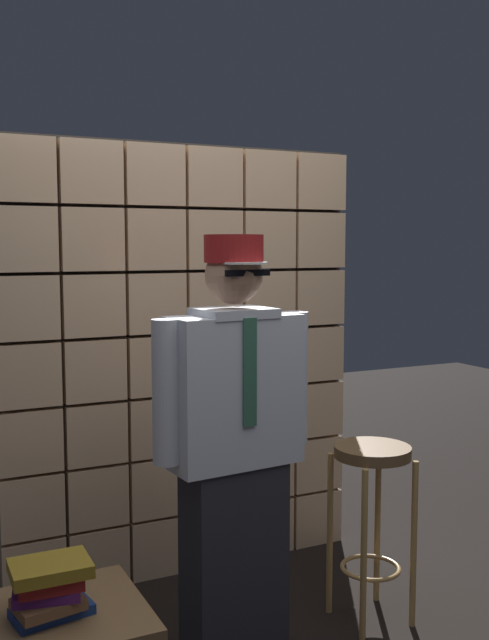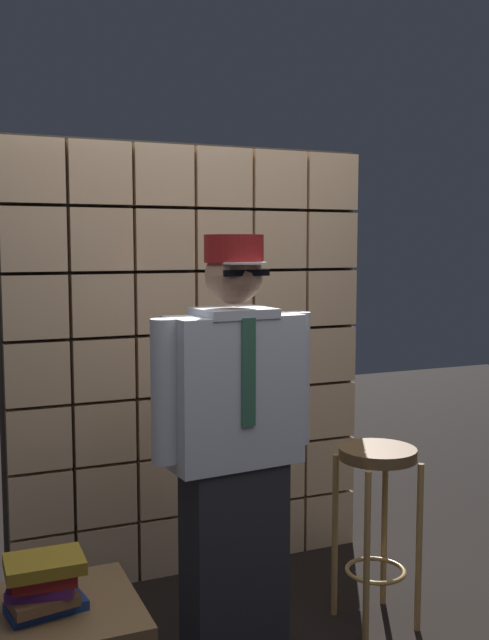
{
  "view_description": "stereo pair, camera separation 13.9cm",
  "coord_description": "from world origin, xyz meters",
  "px_view_note": "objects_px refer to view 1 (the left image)",
  "views": [
    {
      "loc": [
        -1.35,
        -2.07,
        1.68
      ],
      "look_at": [
        -0.12,
        0.45,
        1.4
      ],
      "focal_mm": 41.34,
      "sensor_mm": 36.0,
      "label": 1
    },
    {
      "loc": [
        -1.22,
        -2.13,
        1.68
      ],
      "look_at": [
        -0.12,
        0.45,
        1.4
      ],
      "focal_mm": 41.34,
      "sensor_mm": 36.0,
      "label": 2
    }
  ],
  "objects_px": {
    "coffee_mug": "(42,603)",
    "standing_person": "(234,446)",
    "book_stack": "(49,588)",
    "bar_stool": "(372,491)",
    "side_table": "(65,630)"
  },
  "relations": [
    {
      "from": "coffee_mug",
      "to": "standing_person",
      "type": "bearing_deg",
      "value": 17.17
    },
    {
      "from": "coffee_mug",
      "to": "bar_stool",
      "type": "bearing_deg",
      "value": 11.45
    },
    {
      "from": "side_table",
      "to": "coffee_mug",
      "type": "bearing_deg",
      "value": -171.07
    },
    {
      "from": "bar_stool",
      "to": "coffee_mug",
      "type": "relative_size",
      "value": 6.33
    },
    {
      "from": "standing_person",
      "to": "book_stack",
      "type": "xyz_separation_m",
      "value": [
        -0.77,
        -0.26,
        -0.3
      ]
    },
    {
      "from": "book_stack",
      "to": "coffee_mug",
      "type": "height_order",
      "value": "book_stack"
    },
    {
      "from": "standing_person",
      "to": "side_table",
      "type": "xyz_separation_m",
      "value": [
        -0.72,
        -0.23,
        -0.47
      ]
    },
    {
      "from": "standing_person",
      "to": "bar_stool",
      "type": "distance_m",
      "value": 0.77
    },
    {
      "from": "bar_stool",
      "to": "side_table",
      "type": "xyz_separation_m",
      "value": [
        -1.42,
        -0.29,
        -0.16
      ]
    },
    {
      "from": "standing_person",
      "to": "side_table",
      "type": "relative_size",
      "value": 3.31
    },
    {
      "from": "side_table",
      "to": "bar_stool",
      "type": "bearing_deg",
      "value": 11.58
    },
    {
      "from": "standing_person",
      "to": "bar_stool",
      "type": "xyz_separation_m",
      "value": [
        0.7,
        0.06,
        -0.3
      ]
    },
    {
      "from": "standing_person",
      "to": "book_stack",
      "type": "distance_m",
      "value": 0.87
    },
    {
      "from": "bar_stool",
      "to": "standing_person",
      "type": "bearing_deg",
      "value": -175.29
    },
    {
      "from": "standing_person",
      "to": "side_table",
      "type": "bearing_deg",
      "value": -167.14
    }
  ]
}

